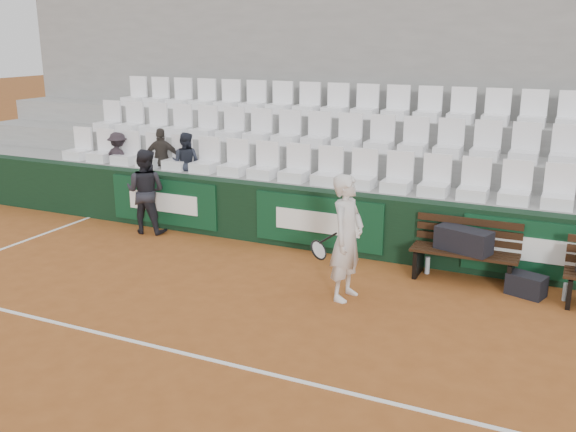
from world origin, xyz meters
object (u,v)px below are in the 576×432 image
(tennis_player, at_px, (347,238))
(spectator_b, at_px, (161,136))
(water_bottle_near, at_px, (427,265))
(spectator_c, at_px, (185,139))
(water_bottle_far, at_px, (565,292))
(bench_left, at_px, (463,266))
(sports_bag_left, at_px, (464,240))
(spectator_a, at_px, (117,136))
(sports_bag_ground, at_px, (526,285))
(ball_kid, at_px, (146,191))

(tennis_player, distance_m, spectator_b, 5.11)
(water_bottle_near, distance_m, spectator_c, 5.08)
(water_bottle_far, bearing_deg, spectator_b, 171.29)
(spectator_b, bearing_deg, bench_left, 145.79)
(sports_bag_left, bearing_deg, spectator_b, 170.66)
(spectator_c, bearing_deg, bench_left, 161.67)
(water_bottle_near, height_order, spectator_c, spectator_c)
(spectator_a, bearing_deg, spectator_c, -179.92)
(sports_bag_ground, xyz_separation_m, water_bottle_near, (-1.41, 0.26, -0.02))
(bench_left, relative_size, water_bottle_near, 5.77)
(sports_bag_left, height_order, tennis_player, tennis_player)
(bench_left, distance_m, sports_bag_ground, 0.90)
(water_bottle_far, xyz_separation_m, spectator_a, (-8.27, 1.11, 1.40))
(water_bottle_far, xyz_separation_m, spectator_b, (-7.22, 1.11, 1.47))
(spectator_c, bearing_deg, sports_bag_ground, 161.46)
(sports_bag_left, relative_size, spectator_b, 0.65)
(water_bottle_near, height_order, tennis_player, tennis_player)
(sports_bag_left, xyz_separation_m, ball_kid, (-5.55, 0.03, 0.14))
(bench_left, bearing_deg, spectator_b, 170.75)
(water_bottle_far, bearing_deg, sports_bag_ground, -176.79)
(water_bottle_far, bearing_deg, spectator_c, 170.61)
(water_bottle_near, relative_size, spectator_b, 0.22)
(spectator_c, bearing_deg, water_bottle_far, 162.44)
(sports_bag_ground, distance_m, spectator_c, 6.47)
(bench_left, relative_size, spectator_c, 1.31)
(water_bottle_far, distance_m, spectator_a, 8.46)
(sports_bag_ground, relative_size, tennis_player, 0.29)
(spectator_a, height_order, spectator_b, spectator_b)
(water_bottle_far, bearing_deg, sports_bag_left, 173.97)
(sports_bag_left, xyz_separation_m, spectator_c, (-5.30, 0.96, 0.96))
(water_bottle_far, bearing_deg, tennis_player, -157.15)
(sports_bag_ground, xyz_separation_m, ball_kid, (-6.45, 0.21, 0.61))
(spectator_a, bearing_deg, water_bottle_near, 172.22)
(sports_bag_left, xyz_separation_m, tennis_player, (-1.30, -1.28, 0.23))
(tennis_player, bearing_deg, water_bottle_far, 22.85)
(tennis_player, bearing_deg, spectator_c, 150.71)
(water_bottle_near, xyz_separation_m, tennis_player, (-0.79, -1.36, 0.72))
(bench_left, bearing_deg, spectator_c, 169.85)
(bench_left, relative_size, tennis_player, 0.88)
(water_bottle_far, relative_size, tennis_player, 0.14)
(sports_bag_ground, distance_m, spectator_a, 7.98)
(sports_bag_left, bearing_deg, ball_kid, 179.64)
(sports_bag_ground, xyz_separation_m, tennis_player, (-2.21, -1.11, 0.70))
(ball_kid, xyz_separation_m, spectator_c, (0.25, 0.92, 0.82))
(water_bottle_near, bearing_deg, tennis_player, -120.22)
(water_bottle_far, distance_m, ball_kid, 6.98)
(sports_bag_left, relative_size, spectator_c, 0.68)
(sports_bag_ground, bearing_deg, tennis_player, -153.31)
(sports_bag_ground, distance_m, water_bottle_near, 1.43)
(spectator_b, bearing_deg, sports_bag_ground, 145.47)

